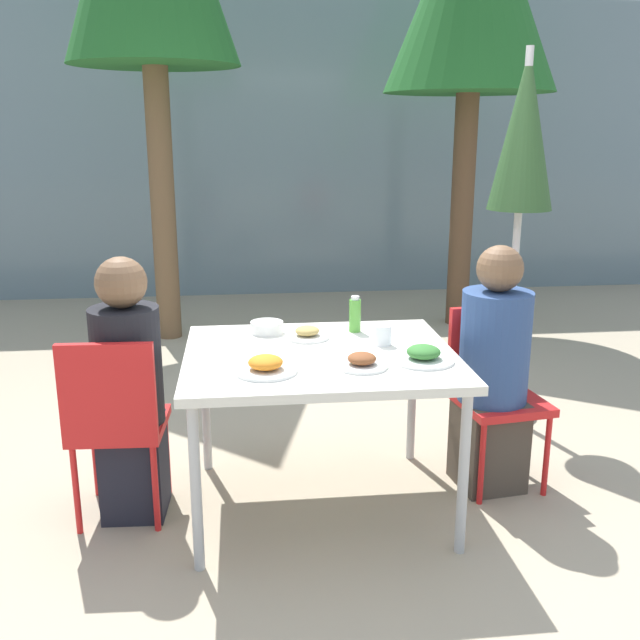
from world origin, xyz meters
name	(u,v)px	position (x,y,z in m)	size (l,w,h in m)	color
ground_plane	(320,505)	(0.00, 0.00, 0.00)	(24.00, 24.00, 0.00)	tan
building_facade	(270,151)	(0.00, 4.61, 1.50)	(10.00, 0.20, 3.00)	slate
dining_table	(320,365)	(0.00, 0.00, 0.70)	(1.20, 1.01, 0.76)	silver
chair_left	(115,416)	(-0.90, -0.04, 0.51)	(0.42, 0.42, 0.87)	red
person_left	(129,394)	(-0.85, 0.04, 0.58)	(0.30, 0.30, 1.20)	black
chair_right	(494,381)	(0.89, 0.20, 0.51)	(0.45, 0.45, 0.87)	red
person_right	(493,376)	(0.85, 0.12, 0.57)	(0.34, 0.34, 1.21)	#473D33
closed_umbrella	(523,149)	(1.26, 0.97, 1.61)	(0.37, 0.37, 2.16)	#333333
plate_0	(307,334)	(-0.04, 0.23, 0.78)	(0.21, 0.21, 0.06)	white
plate_1	(266,366)	(-0.25, -0.24, 0.78)	(0.26, 0.26, 0.07)	white
plate_2	(423,355)	(0.43, -0.17, 0.79)	(0.26, 0.26, 0.07)	white
plate_3	(362,362)	(0.15, -0.22, 0.78)	(0.22, 0.22, 0.06)	white
bottle	(355,315)	(0.21, 0.32, 0.84)	(0.06, 0.06, 0.18)	#51A338
drinking_cup	(383,335)	(0.30, 0.08, 0.80)	(0.08, 0.08, 0.09)	white
salad_bowl	(267,327)	(-0.22, 0.35, 0.79)	(0.16, 0.16, 0.06)	white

